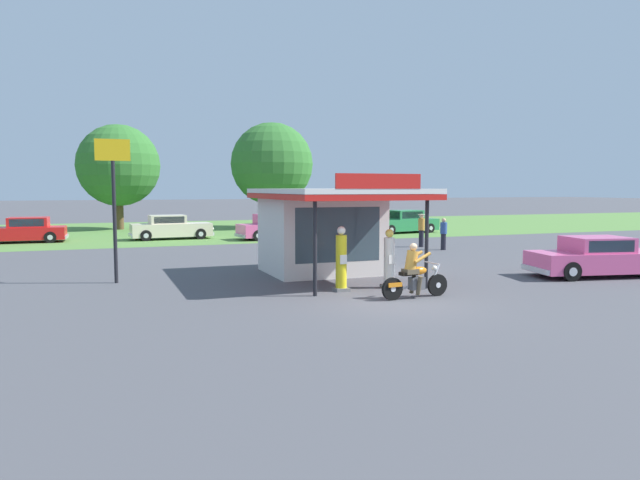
# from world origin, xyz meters

# --- Properties ---
(ground_plane) EXTENTS (300.00, 300.00, 0.00)m
(ground_plane) POSITION_xyz_m (0.00, 0.00, 0.00)
(ground_plane) COLOR #4C4C51
(grass_verge_strip) EXTENTS (120.00, 24.00, 0.01)m
(grass_verge_strip) POSITION_xyz_m (0.00, 30.00, 0.00)
(grass_verge_strip) COLOR #56843D
(grass_verge_strip) RESTS_ON ground
(service_station_kiosk) EXTENTS (4.61, 6.76, 3.55)m
(service_station_kiosk) POSITION_xyz_m (0.21, 5.61, 1.79)
(service_station_kiosk) COLOR silver
(service_station_kiosk) RESTS_ON ground
(gas_pump_nearside) EXTENTS (0.44, 0.44, 1.98)m
(gas_pump_nearside) POSITION_xyz_m (-0.61, 2.04, 0.91)
(gas_pump_nearside) COLOR slate
(gas_pump_nearside) RESTS_ON ground
(gas_pump_offside) EXTENTS (0.44, 0.44, 1.85)m
(gas_pump_offside) POSITION_xyz_m (1.03, 2.04, 0.84)
(gas_pump_offside) COLOR slate
(gas_pump_offside) RESTS_ON ground
(motorcycle_with_rider) EXTENTS (2.19, 0.70, 1.58)m
(motorcycle_with_rider) POSITION_xyz_m (0.89, 0.23, 0.65)
(motorcycle_with_rider) COLOR black
(motorcycle_with_rider) RESTS_ON ground
(featured_classic_sedan) EXTENTS (5.37, 2.78, 1.41)m
(featured_classic_sedan) POSITION_xyz_m (9.17, 1.56, 0.65)
(featured_classic_sedan) COLOR #E55993
(featured_classic_sedan) RESTS_ON ground
(parked_car_back_row_right) EXTENTS (5.38, 2.51, 1.59)m
(parked_car_back_row_right) POSITION_xyz_m (12.54, 21.95, 0.72)
(parked_car_back_row_right) COLOR #2D844C
(parked_car_back_row_right) RESTS_ON ground
(parked_car_back_row_far_left) EXTENTS (5.24, 2.36, 1.54)m
(parked_car_back_row_far_left) POSITION_xyz_m (2.81, 20.38, 0.70)
(parked_car_back_row_far_left) COLOR #E55993
(parked_car_back_row_far_left) RESTS_ON ground
(parked_car_back_row_centre_right) EXTENTS (5.05, 2.11, 1.46)m
(parked_car_back_row_centre_right) POSITION_xyz_m (-11.60, 23.29, 0.67)
(parked_car_back_row_centre_right) COLOR red
(parked_car_back_row_centre_right) RESTS_ON ground
(parked_car_back_row_centre_left) EXTENTS (5.05, 2.04, 1.48)m
(parked_car_back_row_centre_left) POSITION_xyz_m (-3.34, 22.56, 0.69)
(parked_car_back_row_centre_left) COLOR beige
(parked_car_back_row_centre_left) RESTS_ON ground
(bystander_leaning_by_kiosk) EXTENTS (0.34, 0.34, 1.62)m
(bystander_leaning_by_kiosk) POSITION_xyz_m (8.89, 11.21, 0.85)
(bystander_leaning_by_kiosk) COLOR black
(bystander_leaning_by_kiosk) RESTS_ON ground
(bystander_chatting_near_pumps) EXTENTS (0.39, 0.39, 1.77)m
(bystander_chatting_near_pumps) POSITION_xyz_m (8.61, 12.93, 0.95)
(bystander_chatting_near_pumps) COLOR black
(bystander_chatting_near_pumps) RESTS_ON ground
(tree_oak_far_right) EXTENTS (6.13, 6.13, 7.90)m
(tree_oak_far_right) POSITION_xyz_m (-6.00, 32.45, 4.72)
(tree_oak_far_right) COLOR brown
(tree_oak_far_right) RESTS_ON ground
(tree_oak_distant_spare) EXTENTS (6.41, 6.41, 8.22)m
(tree_oak_distant_spare) POSITION_xyz_m (5.34, 30.14, 5.01)
(tree_oak_distant_spare) COLOR brown
(tree_oak_distant_spare) RESTS_ON ground
(roadside_pole_sign) EXTENTS (1.10, 0.12, 4.72)m
(roadside_pole_sign) POSITION_xyz_m (-6.98, 6.09, 3.23)
(roadside_pole_sign) COLOR black
(roadside_pole_sign) RESTS_ON ground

